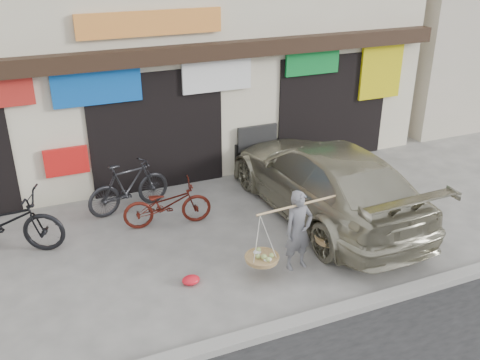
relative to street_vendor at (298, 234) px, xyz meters
name	(u,v)px	position (x,y,z in m)	size (l,w,h in m)	color
ground	(213,266)	(-1.35, 0.59, -0.66)	(70.00, 70.00, 0.00)	gray
kerb	(260,334)	(-1.35, -1.41, -0.60)	(70.00, 0.25, 0.12)	gray
shophouse_block	(122,17)	(-1.35, 7.01, 2.78)	(14.00, 6.32, 7.00)	beige
street_vendor	(298,234)	(0.00, 0.00, 0.00)	(1.97, 0.66, 1.46)	slate
bike_0	(1,222)	(-4.71, 2.56, -0.07)	(0.79, 2.26, 1.19)	black
bike_1	(129,186)	(-2.24, 3.26, -0.12)	(0.51, 1.82, 1.09)	black
bike_2	(167,204)	(-1.68, 2.33, -0.20)	(0.61, 1.75, 0.92)	#4C140D
suv	(324,180)	(1.43, 1.55, 0.11)	(2.35, 5.40, 1.55)	#A29D82
red_bag	(191,280)	(-1.88, 0.24, -0.59)	(0.31, 0.25, 0.14)	red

